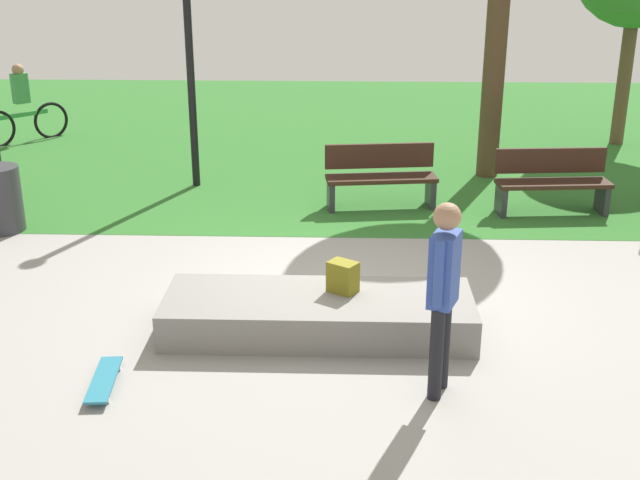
# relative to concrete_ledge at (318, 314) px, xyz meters

# --- Properties ---
(ground_plane) EXTENTS (28.00, 28.00, 0.00)m
(ground_plane) POSITION_rel_concrete_ledge_xyz_m (0.19, 0.99, -0.19)
(ground_plane) COLOR gray
(grass_lawn) EXTENTS (26.60, 12.26, 0.01)m
(grass_lawn) POSITION_rel_concrete_ledge_xyz_m (0.19, 8.86, -0.19)
(grass_lawn) COLOR #2D6B28
(grass_lawn) RESTS_ON ground_plane
(concrete_ledge) EXTENTS (3.09, 1.09, 0.38)m
(concrete_ledge) POSITION_rel_concrete_ledge_xyz_m (0.00, 0.00, 0.00)
(concrete_ledge) COLOR gray
(concrete_ledge) RESTS_ON ground_plane
(backpack_on_ledge) EXTENTS (0.34, 0.32, 0.32)m
(backpack_on_ledge) POSITION_rel_concrete_ledge_xyz_m (0.24, 0.14, 0.35)
(backpack_on_ledge) COLOR olive
(backpack_on_ledge) RESTS_ON concrete_ledge
(skater_performing_trick) EXTENTS (0.30, 0.41, 1.74)m
(skater_performing_trick) POSITION_rel_concrete_ledge_xyz_m (1.09, -1.14, 0.83)
(skater_performing_trick) COLOR black
(skater_performing_trick) RESTS_ON ground_plane
(skateboard_by_ledge) EXTENTS (0.27, 0.81, 0.08)m
(skateboard_by_ledge) POSITION_rel_concrete_ledge_xyz_m (-1.86, -1.15, -0.13)
(skateboard_by_ledge) COLOR teal
(skateboard_by_ledge) RESTS_ON ground_plane
(park_bench_far_right) EXTENTS (1.65, 0.67, 0.91)m
(park_bench_far_right) POSITION_rel_concrete_ledge_xyz_m (0.76, 4.08, 0.29)
(park_bench_far_right) COLOR #331E14
(park_bench_far_right) RESTS_ON ground_plane
(park_bench_near_path) EXTENTS (1.64, 0.61, 0.91)m
(park_bench_near_path) POSITION_rel_concrete_ledge_xyz_m (3.19, 3.90, 0.29)
(park_bench_near_path) COLOR #331E14
(park_bench_near_path) RESTS_ON ground_plane
(lamp_post) EXTENTS (0.28, 0.28, 4.16)m
(lamp_post) POSITION_rel_concrete_ledge_xyz_m (-2.13, 5.06, 2.34)
(lamp_post) COLOR black
(lamp_post) RESTS_ON ground_plane
(trash_bin) EXTENTS (0.59, 0.59, 0.89)m
(trash_bin) POSITION_rel_concrete_ledge_xyz_m (-4.37, 2.86, 0.25)
(trash_bin) COLOR #333338
(trash_bin) RESTS_ON ground_plane
(cyclist_on_bicycle) EXTENTS (1.27, 1.38, 1.52)m
(cyclist_on_bicycle) POSITION_rel_concrete_ledge_xyz_m (-5.93, 7.87, 0.44)
(cyclist_on_bicycle) COLOR black
(cyclist_on_bicycle) RESTS_ON ground_plane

